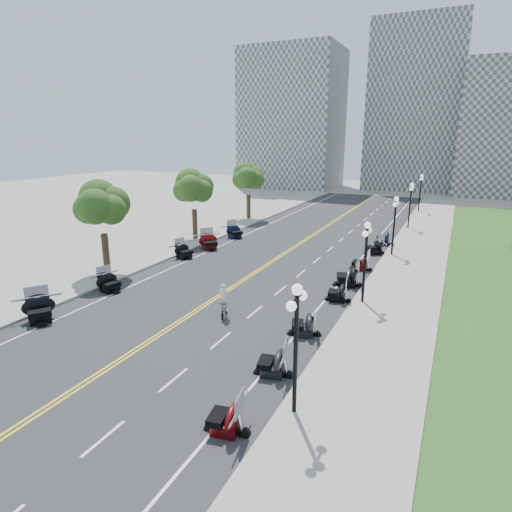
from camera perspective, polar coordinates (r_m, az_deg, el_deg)
The scene contains 51 objects.
ground at distance 26.62m, azimuth -6.43°, elevation -6.28°, with size 160.00×160.00×0.00m, color gray.
road at distance 35.03m, azimuth 2.13°, elevation -0.76°, with size 16.00×90.00×0.01m, color #333335.
centerline_yellow_a at distance 35.07m, azimuth 1.95°, elevation -0.72°, with size 0.12×90.00×0.00m, color yellow.
centerline_yellow_b at distance 34.98m, azimuth 2.31°, elevation -0.77°, with size 0.12×90.00×0.00m, color yellow.
edge_line_north at distance 33.16m, azimuth 12.35°, elevation -2.06°, with size 0.12×90.00×0.00m, color white.
edge_line_south at distance 37.89m, azimuth -6.80°, elevation 0.43°, with size 0.12×90.00×0.00m, color white.
lane_dash_3 at distance 16.62m, azimuth -19.66°, elevation -21.91°, with size 0.12×2.00×0.00m, color white.
lane_dash_4 at distance 19.07m, azimuth -10.95°, elevation -15.90°, with size 0.12×2.00×0.00m, color white.
lane_dash_5 at distance 21.98m, azimuth -4.73°, elevation -11.14°, with size 0.12×2.00×0.00m, color white.
lane_dash_6 at distance 25.19m, azimuth -0.16°, elevation -7.46°, with size 0.12×2.00×0.00m, color white.
lane_dash_7 at distance 28.60m, azimuth 3.29°, elevation -4.60°, with size 0.12×2.00×0.00m, color white.
lane_dash_8 at distance 32.14m, azimuth 5.97°, elevation -2.34°, with size 0.12×2.00×0.00m, color white.
lane_dash_9 at distance 35.78m, azimuth 8.11°, elevation -0.54°, with size 0.12×2.00×0.00m, color white.
lane_dash_10 at distance 39.49m, azimuth 9.85°, elevation 0.93°, with size 0.12×2.00×0.00m, color white.
lane_dash_11 at distance 43.26m, azimuth 11.29°, elevation 2.14°, with size 0.12×2.00×0.00m, color white.
lane_dash_12 at distance 47.06m, azimuth 12.50°, elevation 3.16°, with size 0.12×2.00×0.00m, color white.
lane_dash_13 at distance 50.89m, azimuth 13.53°, elevation 4.03°, with size 0.12×2.00×0.00m, color white.
lane_dash_14 at distance 54.75m, azimuth 14.41°, elevation 4.77°, with size 0.12×2.00×0.00m, color white.
lane_dash_15 at distance 58.62m, azimuth 15.18°, elevation 5.41°, with size 0.12×2.00×0.00m, color white.
lane_dash_16 at distance 62.51m, azimuth 15.86°, elevation 5.98°, with size 0.12×2.00×0.00m, color white.
lane_dash_17 at distance 66.42m, azimuth 16.46°, elevation 6.47°, with size 0.12×2.00×0.00m, color white.
lane_dash_18 at distance 70.33m, azimuth 16.99°, elevation 6.91°, with size 0.12×2.00×0.00m, color white.
lane_dash_19 at distance 74.26m, azimuth 17.47°, elevation 7.30°, with size 0.12×2.00×0.00m, color white.
sidewalk_north at distance 32.55m, azimuth 19.40°, elevation -2.83°, with size 5.00×90.00×0.15m, color #9E9991.
sidewalk_south at distance 40.15m, azimuth -11.78°, elevation 1.16°, with size 5.00×90.00×0.15m, color #9E9991.
lawn at distance 40.38m, azimuth 30.58°, elevation -0.68°, with size 9.00×60.00×0.10m, color #356023.
distant_block_a at distance 88.63m, azimuth 4.89°, elevation 17.62°, with size 18.00×14.00×26.00m, color gray.
distant_block_b at distance 89.53m, azimuth 20.39°, elevation 18.02°, with size 16.00×12.00×30.00m, color gray.
street_lamp_1 at distance 15.52m, azimuth 5.30°, elevation -12.49°, with size 0.50×1.20×4.90m, color black, non-canonical shape.
street_lamp_2 at distance 26.36m, azimuth 14.32°, elevation -0.92°, with size 0.50×1.20×4.90m, color black, non-canonical shape.
street_lamp_3 at distance 37.91m, azimuth 17.92°, elevation 3.80°, with size 0.50×1.20×4.90m, color black, non-canonical shape.
street_lamp_4 at distance 49.67m, azimuth 19.84°, elevation 6.29°, with size 0.50×1.20×4.90m, color black, non-canonical shape.
street_lamp_5 at distance 61.52m, azimuth 21.03°, elevation 7.83°, with size 0.50×1.20×4.90m, color black, non-canonical shape.
tree_2 at distance 32.98m, azimuth -19.88°, elevation 5.75°, with size 4.80×4.80×9.20m, color #235619, non-canonical shape.
tree_3 at distance 42.21m, azimuth -8.32°, elevation 8.50°, with size 4.80×4.80×9.20m, color #235619, non-canonical shape.
tree_4 at distance 52.57m, azimuth -1.02°, elevation 10.04°, with size 4.80×4.80×9.20m, color #235619, non-canonical shape.
motorcycle_n_3 at distance 15.76m, azimuth -4.06°, elevation -20.44°, with size 1.80×1.80×1.26m, color #590A0C, non-canonical shape.
motorcycle_n_4 at distance 18.84m, azimuth 2.23°, elevation -13.75°, with size 1.88×1.88×1.32m, color black, non-canonical shape.
motorcycle_n_5 at distance 22.37m, azimuth 6.37°, elevation -8.84°, with size 1.90×1.90×1.33m, color black, non-canonical shape.
motorcycle_n_6 at distance 27.10m, azimuth 10.84°, elevation -4.64°, with size 1.80×1.80×1.26m, color black, non-canonical shape.
motorcycle_n_7 at distance 29.86m, azimuth 12.13°, elevation -2.49°, with size 2.23×2.23×1.56m, color black, non-canonical shape.
motorcycle_n_8 at distance 33.75m, azimuth 13.79°, elevation -0.70°, with size 1.86×1.86×1.31m, color #590A0C, non-canonical shape.
motorcycle_n_9 at distance 38.57m, azimuth 15.52°, elevation 1.27°, with size 1.98×1.98×1.39m, color black, non-canonical shape.
motorcycle_n_10 at distance 42.20m, azimuth 16.63°, elevation 2.42°, with size 2.01×2.01×1.41m, color black, non-canonical shape.
motorcycle_s_4 at distance 26.53m, azimuth -26.97°, elevation -6.28°, with size 2.18×2.18×1.53m, color black, non-canonical shape.
motorcycle_s_5 at distance 29.80m, azimuth -18.99°, elevation -3.25°, with size 1.94×1.94×1.36m, color black, non-canonical shape.
motorcycle_s_7 at distance 36.38m, azimuth -9.58°, elevation 0.75°, with size 1.92×1.92×1.34m, color black, non-canonical shape.
motorcycle_s_8 at distance 38.90m, azimuth -6.28°, elevation 1.99°, with size 2.20×2.20×1.54m, color #590A0C, non-canonical shape.
motorcycle_s_9 at distance 43.14m, azimuth -2.85°, elevation 3.36°, with size 2.05×2.05×1.44m, color black, non-canonical shape.
bicycle at distance 24.51m, azimuth -4.28°, elevation -7.00°, with size 0.45×1.59×0.96m, color #A51414.
cyclist_rider at distance 24.04m, azimuth -4.34°, elevation -4.16°, with size 0.59×0.39×1.63m, color white.
Camera 1 is at (13.14, -20.92, 9.91)m, focal length 30.00 mm.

